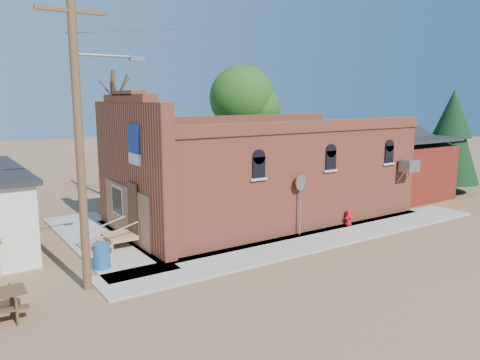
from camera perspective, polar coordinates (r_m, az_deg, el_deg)
ground at (r=18.67m, az=8.34°, el=-8.72°), size 120.00×120.00×0.00m
sidewalk_south at (r=20.26m, az=9.80°, el=-7.14°), size 19.00×2.20×0.08m
sidewalk_west at (r=20.72m, az=-16.67°, el=-7.03°), size 2.60×10.00×0.08m
brick_bar at (r=23.28m, az=2.41°, el=1.03°), size 16.40×7.97×6.30m
red_shed at (r=30.13m, az=17.71°, el=2.47°), size 5.40×6.40×4.30m
utility_pole at (r=14.79m, az=-18.83°, el=4.89°), size 3.12×0.26×9.00m
tree_bare_near at (r=27.54m, az=-15.07°, el=9.65°), size 2.80×2.80×7.65m
tree_leafy at (r=32.05m, az=0.25°, el=9.92°), size 4.40×4.40×8.15m
evergreen_tree at (r=32.40m, az=24.37°, el=5.11°), size 3.60×3.60×6.50m
fire_hydrant at (r=22.56m, az=13.08°, el=-4.43°), size 0.42×0.40×0.73m
stop_sign at (r=20.13m, az=7.37°, el=-1.02°), size 0.71×0.26×2.68m
trash_barrel at (r=17.16m, az=-16.50°, el=-8.86°), size 0.74×0.74×0.89m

